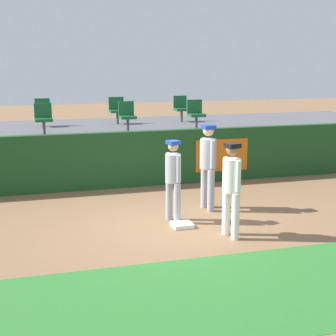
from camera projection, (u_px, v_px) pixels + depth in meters
The scene contains 14 objects.
ground_plane at pixel (175, 225), 10.48m from camera, with size 60.00×60.00×0.00m, color #846042.
grass_foreground_strip at pixel (241, 291), 7.48m from camera, with size 18.00×2.80×0.01m, color #2D722D.
first_base at pixel (182, 225), 10.37m from camera, with size 0.40×0.40×0.08m, color white.
player_fielder_home at pixel (231, 183), 9.59m from camera, with size 0.39×0.58×1.79m.
player_runner_visitor at pixel (173, 175), 10.53m from camera, with size 0.40×0.46×1.69m.
player_coach_visitor at pixel (208, 161), 11.38m from camera, with size 0.39×0.53×1.89m.
field_wall at pixel (137, 159), 13.57m from camera, with size 18.00×0.26×1.46m.
bleacher_platform at pixel (118, 147), 16.00m from camera, with size 18.00×4.80×1.28m, color #59595E.
seat_front_center at pixel (127, 115), 14.74m from camera, with size 0.44×0.44×0.84m.
seat_front_right at pixel (196, 112), 15.31m from camera, with size 0.46×0.44×0.84m.
seat_front_left at pixel (43, 117), 14.09m from camera, with size 0.47×0.44×0.84m.
seat_back_center at pixel (117, 109), 16.44m from camera, with size 0.48×0.44×0.84m.
seat_back_left at pixel (43, 111), 15.81m from camera, with size 0.45×0.44×0.84m.
seat_back_right at pixel (181, 107), 17.03m from camera, with size 0.44×0.44×0.84m.
Camera 1 is at (-2.98, -9.57, 3.27)m, focal length 55.57 mm.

